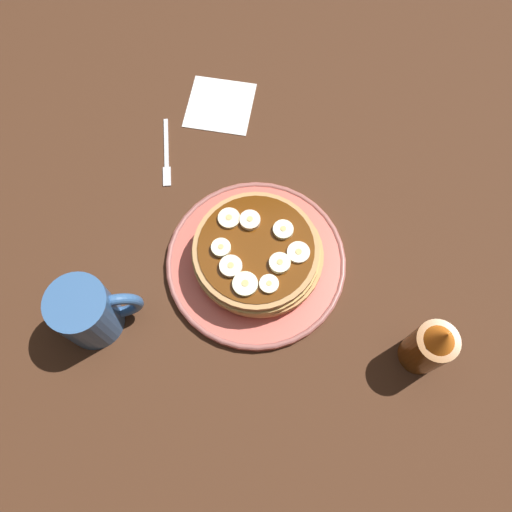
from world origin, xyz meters
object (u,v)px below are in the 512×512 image
banana_slice_0 (252,220)px  banana_slice_6 (298,253)px  banana_slice_5 (221,248)px  banana_slice_1 (269,284)px  plate (256,262)px  coffee_mug (89,312)px  napkin (221,105)px  syrup_bottle (430,347)px  banana_slice_2 (283,230)px  banana_slice_7 (245,284)px  fork (166,156)px  banana_slice_4 (231,266)px  banana_slice_8 (280,263)px  banana_slice_3 (229,218)px  pancake_stack (258,254)px

banana_slice_0 → banana_slice_6: 8.15cm
banana_slice_6 → banana_slice_5: bearing=164.6°
banana_slice_6 → banana_slice_1: bearing=-143.7°
plate → coffee_mug: size_ratio=2.24×
napkin → syrup_bottle: (19.29, -48.13, 5.37)cm
banana_slice_0 → banana_slice_2: 4.66cm
banana_slice_7 → fork: size_ratio=0.27×
banana_slice_4 → banana_slice_6: banana_slice_4 is taller
banana_slice_5 → banana_slice_7: bearing=-69.3°
banana_slice_0 → banana_slice_8: same height
plate → fork: size_ratio=2.06×
fork → syrup_bottle: (29.89, -39.81, 5.27)cm
banana_slice_7 → banana_slice_8: 5.61cm
banana_slice_2 → banana_slice_7: bearing=-135.2°
banana_slice_1 → banana_slice_6: 6.21cm
plate → banana_slice_7: (-2.58, -5.07, 5.69)cm
banana_slice_5 → coffee_mug: (-19.23, -4.84, -1.44)cm
plate → banana_slice_2: bearing=22.0°
plate → banana_slice_0: (0.31, 4.16, 5.73)cm
banana_slice_6 → fork: (-16.08, 23.63, -6.13)cm
banana_slice_1 → syrup_bottle: syrup_bottle is taller
banana_slice_1 → fork: size_ratio=0.21×
banana_slice_2 → syrup_bottle: size_ratio=0.23×
banana_slice_5 → banana_slice_8: (7.47, -3.92, 0.01)cm
banana_slice_5 → fork: size_ratio=0.21×
banana_slice_6 → napkin: banana_slice_6 is taller
banana_slice_4 → banana_slice_0: bearing=55.8°
banana_slice_2 → banana_slice_6: (1.31, -3.77, -0.10)cm
coffee_mug → syrup_bottle: syrup_bottle is taller
coffee_mug → banana_slice_4: bearing=5.3°
banana_slice_6 → coffee_mug: coffee_mug is taller
banana_slice_0 → banana_slice_2: (3.97, -2.43, -0.03)cm
banana_slice_3 → banana_slice_8: size_ratio=1.07×
banana_slice_5 → banana_slice_6: size_ratio=0.86×
banana_slice_2 → banana_slice_6: banana_slice_2 is taller
banana_slice_3 → banana_slice_5: bearing=-114.3°
banana_slice_3 → banana_slice_5: (-1.95, -4.32, 0.13)cm
banana_slice_6 → banana_slice_8: 3.11cm
plate → banana_slice_5: size_ratio=9.75×
banana_slice_8 → coffee_mug: 26.75cm
banana_slice_4 → fork: 25.41cm
banana_slice_1 → napkin: banana_slice_1 is taller
banana_slice_3 → napkin: bearing=83.2°
banana_slice_0 → syrup_bottle: (19.09, -22.39, -0.99)cm
banana_slice_6 → syrup_bottle: syrup_bottle is taller
pancake_stack → banana_slice_7: size_ratio=5.48×
napkin → fork: size_ratio=0.84×
banana_slice_5 → banana_slice_2: bearing=5.8°
napkin → banana_slice_7: bearing=-94.4°
banana_slice_0 → banana_slice_1: banana_slice_0 is taller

